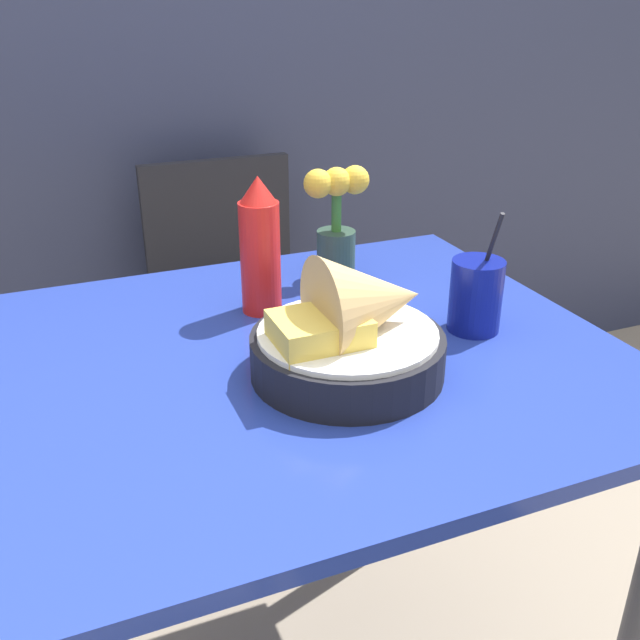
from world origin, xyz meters
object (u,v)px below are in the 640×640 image
at_px(food_basket, 355,332).
at_px(ketchup_bottle, 260,248).
at_px(chair_far_window, 231,294).
at_px(flower_vase, 336,220).
at_px(drink_cup, 476,298).

bearing_deg(food_basket, ketchup_bottle, 101.64).
relative_size(chair_far_window, flower_vase, 4.14).
bearing_deg(flower_vase, chair_far_window, 95.42).
bearing_deg(flower_vase, ketchup_bottle, -152.34).
distance_m(food_basket, ketchup_bottle, 0.26).
distance_m(ketchup_bottle, drink_cup, 0.36).
height_order(ketchup_bottle, drink_cup, ketchup_bottle).
height_order(drink_cup, flower_vase, flower_vase).
height_order(chair_far_window, ketchup_bottle, ketchup_bottle).
relative_size(food_basket, drink_cup, 1.37).
height_order(ketchup_bottle, flower_vase, ketchup_bottle).
bearing_deg(drink_cup, food_basket, -166.82).
xyz_separation_m(drink_cup, flower_vase, (-0.11, 0.29, 0.06)).
xyz_separation_m(food_basket, drink_cup, (0.24, 0.06, -0.01)).
distance_m(ketchup_bottle, flower_vase, 0.20).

